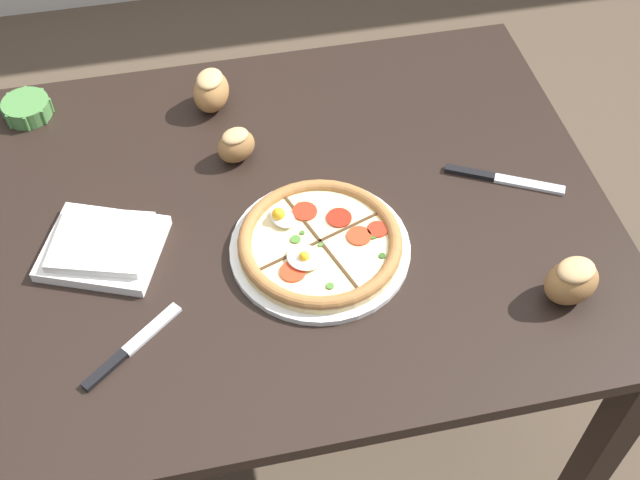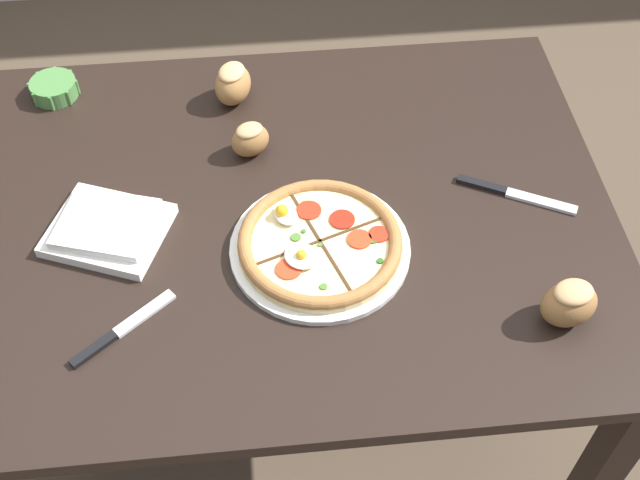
{
  "view_description": "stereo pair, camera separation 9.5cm",
  "coord_description": "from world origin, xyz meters",
  "px_view_note": "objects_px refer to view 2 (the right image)",
  "views": [
    {
      "loc": [
        -0.09,
        -0.96,
        1.86
      ],
      "look_at": [
        0.09,
        -0.1,
        0.79
      ],
      "focal_mm": 45.0,
      "sensor_mm": 36.0,
      "label": 1
    },
    {
      "loc": [
        0.01,
        -0.98,
        1.86
      ],
      "look_at": [
        0.09,
        -0.1,
        0.79
      ],
      "focal_mm": 45.0,
      "sensor_mm": 36.0,
      "label": 2
    }
  ],
  "objects_px": {
    "knife_main": "(514,194)",
    "bread_piece_far": "(569,303)",
    "bread_piece_mid": "(233,83)",
    "dining_table": "(267,246)",
    "napkin_folded": "(108,228)",
    "bread_piece_near": "(250,139)",
    "pizza": "(320,244)",
    "ramekin_bowl": "(54,88)",
    "knife_spare": "(122,329)"
  },
  "relations": [
    {
      "from": "bread_piece_mid",
      "to": "bread_piece_far",
      "type": "height_order",
      "value": "same"
    },
    {
      "from": "bread_piece_mid",
      "to": "knife_main",
      "type": "height_order",
      "value": "bread_piece_mid"
    },
    {
      "from": "bread_piece_far",
      "to": "dining_table",
      "type": "bearing_deg",
      "value": 149.32
    },
    {
      "from": "napkin_folded",
      "to": "bread_piece_far",
      "type": "distance_m",
      "value": 0.8
    },
    {
      "from": "ramekin_bowl",
      "to": "bread_piece_far",
      "type": "bearing_deg",
      "value": -36.13
    },
    {
      "from": "dining_table",
      "to": "pizza",
      "type": "bearing_deg",
      "value": -47.71
    },
    {
      "from": "pizza",
      "to": "ramekin_bowl",
      "type": "relative_size",
      "value": 3.1
    },
    {
      "from": "pizza",
      "to": "knife_spare",
      "type": "relative_size",
      "value": 1.91
    },
    {
      "from": "bread_piece_mid",
      "to": "bread_piece_far",
      "type": "distance_m",
      "value": 0.79
    },
    {
      "from": "bread_piece_near",
      "to": "knife_spare",
      "type": "xyz_separation_m",
      "value": [
        -0.23,
        -0.39,
        -0.03
      ]
    },
    {
      "from": "pizza",
      "to": "bread_piece_near",
      "type": "distance_m",
      "value": 0.28
    },
    {
      "from": "pizza",
      "to": "bread_piece_near",
      "type": "height_order",
      "value": "bread_piece_near"
    },
    {
      "from": "dining_table",
      "to": "bread_piece_near",
      "type": "xyz_separation_m",
      "value": [
        -0.02,
        0.16,
        0.14
      ]
    },
    {
      "from": "napkin_folded",
      "to": "bread_piece_far",
      "type": "relative_size",
      "value": 2.31
    },
    {
      "from": "napkin_folded",
      "to": "knife_spare",
      "type": "xyz_separation_m",
      "value": [
        0.04,
        -0.21,
        -0.01
      ]
    },
    {
      "from": "bread_piece_mid",
      "to": "bread_piece_far",
      "type": "xyz_separation_m",
      "value": [
        0.52,
        -0.6,
        0.0
      ]
    },
    {
      "from": "dining_table",
      "to": "knife_spare",
      "type": "relative_size",
      "value": 7.71
    },
    {
      "from": "ramekin_bowl",
      "to": "knife_main",
      "type": "xyz_separation_m",
      "value": [
        0.88,
        -0.37,
        -0.01
      ]
    },
    {
      "from": "pizza",
      "to": "bread_piece_far",
      "type": "xyz_separation_m",
      "value": [
        0.39,
        -0.18,
        0.03
      ]
    },
    {
      "from": "napkin_folded",
      "to": "knife_main",
      "type": "distance_m",
      "value": 0.75
    },
    {
      "from": "bread_piece_mid",
      "to": "knife_spare",
      "type": "relative_size",
      "value": 0.68
    },
    {
      "from": "pizza",
      "to": "bread_piece_near",
      "type": "bearing_deg",
      "value": 112.84
    },
    {
      "from": "bread_piece_near",
      "to": "pizza",
      "type": "bearing_deg",
      "value": -67.16
    },
    {
      "from": "bread_piece_near",
      "to": "bread_piece_mid",
      "type": "height_order",
      "value": "bread_piece_mid"
    },
    {
      "from": "bread_piece_near",
      "to": "knife_main",
      "type": "height_order",
      "value": "bread_piece_near"
    },
    {
      "from": "bread_piece_far",
      "to": "knife_spare",
      "type": "bearing_deg",
      "value": 176.22
    },
    {
      "from": "bread_piece_mid",
      "to": "pizza",
      "type": "bearing_deg",
      "value": -71.93
    },
    {
      "from": "bread_piece_far",
      "to": "bread_piece_near",
      "type": "bearing_deg",
      "value": 138.33
    },
    {
      "from": "bread_piece_mid",
      "to": "knife_spare",
      "type": "height_order",
      "value": "bread_piece_mid"
    },
    {
      "from": "dining_table",
      "to": "napkin_folded",
      "type": "distance_m",
      "value": 0.3
    },
    {
      "from": "pizza",
      "to": "bread_piece_far",
      "type": "distance_m",
      "value": 0.43
    },
    {
      "from": "dining_table",
      "to": "ramekin_bowl",
      "type": "bearing_deg",
      "value": 138.4
    },
    {
      "from": "knife_spare",
      "to": "bread_piece_far",
      "type": "bearing_deg",
      "value": -42.51
    },
    {
      "from": "dining_table",
      "to": "napkin_folded",
      "type": "relative_size",
      "value": 5.23
    },
    {
      "from": "knife_main",
      "to": "knife_spare",
      "type": "bearing_deg",
      "value": -135.12
    },
    {
      "from": "knife_main",
      "to": "knife_spare",
      "type": "relative_size",
      "value": 1.26
    },
    {
      "from": "pizza",
      "to": "knife_main",
      "type": "height_order",
      "value": "pizza"
    },
    {
      "from": "dining_table",
      "to": "ramekin_bowl",
      "type": "relative_size",
      "value": 12.56
    },
    {
      "from": "dining_table",
      "to": "knife_spare",
      "type": "bearing_deg",
      "value": -135.81
    },
    {
      "from": "dining_table",
      "to": "bread_piece_far",
      "type": "xyz_separation_m",
      "value": [
        0.48,
        -0.28,
        0.15
      ]
    },
    {
      "from": "bread_piece_far",
      "to": "knife_main",
      "type": "xyz_separation_m",
      "value": [
        -0.01,
        0.28,
        -0.04
      ]
    },
    {
      "from": "bread_piece_near",
      "to": "bread_piece_far",
      "type": "distance_m",
      "value": 0.66
    },
    {
      "from": "knife_main",
      "to": "bread_piece_far",
      "type": "bearing_deg",
      "value": -60.7
    },
    {
      "from": "bread_piece_near",
      "to": "bread_piece_mid",
      "type": "xyz_separation_m",
      "value": [
        -0.03,
        0.16,
        0.01
      ]
    },
    {
      "from": "napkin_folded",
      "to": "knife_spare",
      "type": "relative_size",
      "value": 1.47
    },
    {
      "from": "ramekin_bowl",
      "to": "knife_main",
      "type": "bearing_deg",
      "value": -23.04
    },
    {
      "from": "napkin_folded",
      "to": "knife_main",
      "type": "xyz_separation_m",
      "value": [
        0.75,
        0.02,
        -0.01
      ]
    },
    {
      "from": "bread_piece_far",
      "to": "knife_main",
      "type": "distance_m",
      "value": 0.28
    },
    {
      "from": "dining_table",
      "to": "knife_main",
      "type": "height_order",
      "value": "knife_main"
    },
    {
      "from": "ramekin_bowl",
      "to": "napkin_folded",
      "type": "relative_size",
      "value": 0.42
    }
  ]
}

